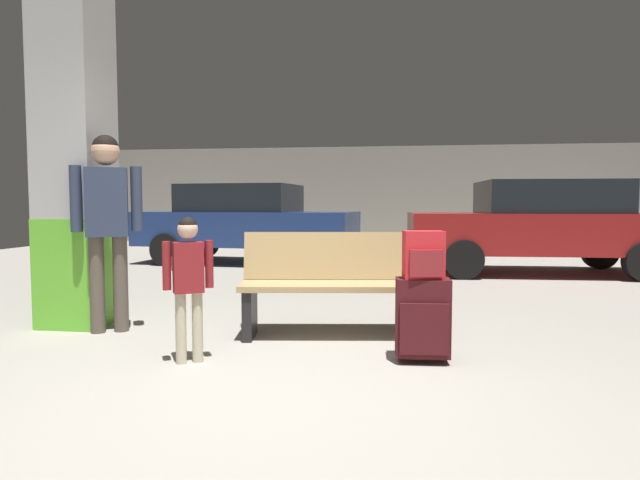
{
  "coord_description": "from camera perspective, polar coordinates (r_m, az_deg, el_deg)",
  "views": [
    {
      "loc": [
        0.74,
        -2.91,
        1.13
      ],
      "look_at": [
        0.18,
        1.3,
        0.85
      ],
      "focal_mm": 30.26,
      "sensor_mm": 36.0,
      "label": 1
    }
  ],
  "objects": [
    {
      "name": "ground_plane",
      "position": [
        7.05,
        1.44,
        -5.86
      ],
      "size": [
        18.0,
        18.0,
        0.1
      ],
      "primitive_type": "cube",
      "color": "gray"
    },
    {
      "name": "parked_car_far",
      "position": [
        10.49,
        -7.79,
        1.97
      ],
      "size": [
        4.25,
        2.11,
        1.51
      ],
      "color": "navy",
      "rests_on": "ground_plane"
    },
    {
      "name": "child",
      "position": [
        3.93,
        -13.78,
        -3.46
      ],
      "size": [
        0.32,
        0.21,
        1.04
      ],
      "color": "beige",
      "rests_on": "ground_plane"
    },
    {
      "name": "suitcase",
      "position": [
        3.96,
        10.81,
        -8.11
      ],
      "size": [
        0.39,
        0.25,
        0.6
      ],
      "color": "#471419",
      "rests_on": "ground_plane"
    },
    {
      "name": "backpack_bright",
      "position": [
        3.89,
        10.91,
        -1.6
      ],
      "size": [
        0.3,
        0.23,
        0.34
      ],
      "color": "red",
      "rests_on": "suitcase"
    },
    {
      "name": "structural_pillar",
      "position": [
        5.52,
        -24.46,
        8.03
      ],
      "size": [
        0.57,
        0.57,
        3.17
      ],
      "color": "#66C633",
      "rests_on": "ground_plane"
    },
    {
      "name": "garage_back_wall",
      "position": [
        15.79,
        4.88,
        4.75
      ],
      "size": [
        18.0,
        0.12,
        2.8
      ],
      "primitive_type": "cube",
      "color": "gray",
      "rests_on": "ground_plane"
    },
    {
      "name": "parked_car_near",
      "position": [
        9.48,
        22.25,
        1.53
      ],
      "size": [
        4.15,
        1.89,
        1.51
      ],
      "color": "maroon",
      "rests_on": "ground_plane"
    },
    {
      "name": "adult",
      "position": [
        5.08,
        -21.6,
        2.85
      ],
      "size": [
        0.55,
        0.33,
        1.73
      ],
      "color": "brown",
      "rests_on": "ground_plane"
    },
    {
      "name": "bench",
      "position": [
        4.65,
        1.52,
        -4.73
      ],
      "size": [
        1.65,
        0.72,
        0.89
      ],
      "color": "tan",
      "rests_on": "ground_plane"
    }
  ]
}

